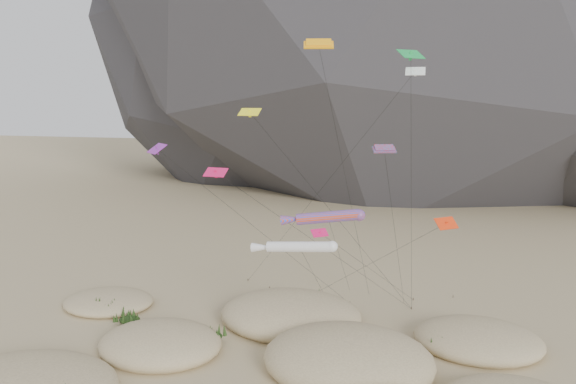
# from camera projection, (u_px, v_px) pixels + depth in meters

# --- Properties ---
(dunes) EXTENTS (50.92, 35.15, 4.57)m
(dunes) POSITION_uv_depth(u_px,v_px,m) (278.00, 362.00, 46.48)
(dunes) COLOR #CCB789
(dunes) RESTS_ON ground
(dune_grass) EXTENTS (43.85, 30.53, 1.53)m
(dune_grass) POSITION_uv_depth(u_px,v_px,m) (285.00, 366.00, 45.78)
(dune_grass) COLOR black
(dune_grass) RESTS_ON ground
(kite_stakes) EXTENTS (24.57, 5.15, 0.30)m
(kite_stakes) POSITION_uv_depth(u_px,v_px,m) (345.00, 294.00, 64.40)
(kite_stakes) COLOR #3F2D1E
(kite_stakes) RESTS_ON ground
(rainbow_tube_kite) EXTENTS (7.23, 18.08, 13.17)m
(rainbow_tube_kite) POSITION_uv_depth(u_px,v_px,m) (325.00, 217.00, 47.93)
(rainbow_tube_kite) COLOR #D64216
(rainbow_tube_kite) RESTS_ON ground
(white_tube_kite) EXTENTS (7.54, 15.88, 10.74)m
(white_tube_kite) POSITION_uv_depth(u_px,v_px,m) (296.00, 247.00, 47.41)
(white_tube_kite) COLOR silver
(white_tube_kite) RESTS_ON ground
(orange_parafoil) EXTENTS (4.74, 14.33, 27.53)m
(orange_parafoil) POSITION_uv_depth(u_px,v_px,m) (320.00, 48.00, 48.64)
(orange_parafoil) COLOR #F69E0C
(orange_parafoil) RESTS_ON ground
(multi_parafoil) EXTENTS (2.81, 11.03, 18.37)m
(multi_parafoil) POSITION_uv_depth(u_px,v_px,m) (385.00, 152.00, 49.82)
(multi_parafoil) COLOR red
(multi_parafoil) RESTS_ON ground
(delta_kites) EXTENTS (28.74, 19.52, 26.59)m
(delta_kites) POSITION_uv_depth(u_px,v_px,m) (310.00, 148.00, 50.84)
(delta_kites) COLOR #FCF11A
(delta_kites) RESTS_ON ground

